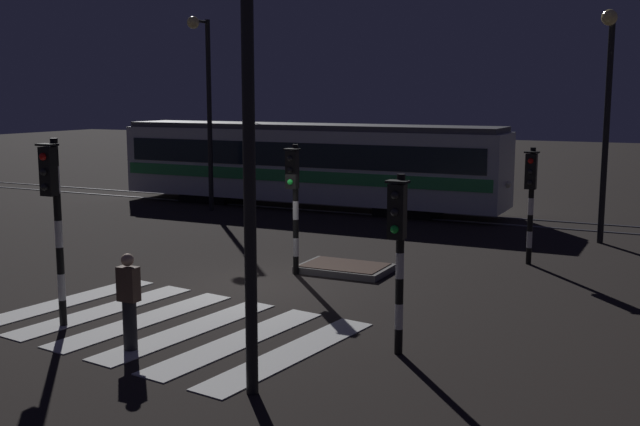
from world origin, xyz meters
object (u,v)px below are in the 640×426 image
at_px(street_lamp_trackside_left, 205,90).
at_px(pedestrian_waiting_at_kerb, 129,301).
at_px(traffic_light_median_centre, 294,190).
at_px(street_lamp_trackside_right, 607,98).
at_px(tram, 306,163).
at_px(street_lamp_near_kerb, 239,63).
at_px(traffic_light_corner_near_right, 398,238).
at_px(traffic_light_kerb_mid_left, 54,204).
at_px(traffic_light_corner_far_right, 531,188).

bearing_deg(street_lamp_trackside_left, pedestrian_waiting_at_kerb, -60.42).
relative_size(traffic_light_median_centre, pedestrian_waiting_at_kerb, 1.87).
bearing_deg(street_lamp_trackside_right, tram, 165.47).
bearing_deg(street_lamp_near_kerb, street_lamp_trackside_right, 77.10).
distance_m(traffic_light_median_centre, street_lamp_near_kerb, 8.15).
relative_size(traffic_light_corner_near_right, pedestrian_waiting_at_kerb, 1.80).
height_order(traffic_light_kerb_mid_left, tram, tram).
height_order(traffic_light_median_centre, traffic_light_kerb_mid_left, traffic_light_kerb_mid_left).
bearing_deg(traffic_light_corner_near_right, traffic_light_kerb_mid_left, -168.14).
xyz_separation_m(traffic_light_corner_near_right, traffic_light_corner_far_right, (0.63, 8.06, -0.03)).
height_order(traffic_light_corner_near_right, traffic_light_corner_far_right, traffic_light_corner_near_right).
bearing_deg(traffic_light_kerb_mid_left, traffic_light_median_centre, 70.54).
height_order(street_lamp_trackside_right, tram, street_lamp_trackside_right).
distance_m(street_lamp_trackside_left, tram, 4.76).
distance_m(traffic_light_corner_near_right, street_lamp_near_kerb, 4.12).
relative_size(traffic_light_corner_near_right, street_lamp_trackside_right, 0.46).
xyz_separation_m(traffic_light_median_centre, traffic_light_kerb_mid_left, (-2.01, -5.70, 0.26)).
bearing_deg(street_lamp_trackside_right, pedestrian_waiting_at_kerb, -114.62).
relative_size(traffic_light_median_centre, street_lamp_trackside_right, 0.48).
bearing_deg(traffic_light_corner_near_right, traffic_light_corner_far_right, 85.55).
height_order(traffic_light_kerb_mid_left, street_lamp_trackside_right, street_lamp_trackside_right).
xyz_separation_m(street_lamp_trackside_right, street_lamp_trackside_left, (-14.06, 0.31, 0.25)).
xyz_separation_m(traffic_light_kerb_mid_left, street_lamp_trackside_right, (8.28, 13.08, 1.92)).
height_order(traffic_light_corner_near_right, street_lamp_near_kerb, street_lamp_near_kerb).
height_order(traffic_light_corner_far_right, street_lamp_near_kerb, street_lamp_near_kerb).
bearing_deg(tram, traffic_light_corner_near_right, -57.85).
height_order(traffic_light_corner_near_right, pedestrian_waiting_at_kerb, traffic_light_corner_near_right).
height_order(traffic_light_corner_far_right, street_lamp_trackside_left, street_lamp_trackside_left).
distance_m(traffic_light_corner_near_right, pedestrian_waiting_at_kerb, 4.72).
bearing_deg(traffic_light_kerb_mid_left, traffic_light_corner_near_right, 11.86).
relative_size(street_lamp_trackside_right, pedestrian_waiting_at_kerb, 3.91).
relative_size(traffic_light_kerb_mid_left, traffic_light_corner_near_right, 1.16).
height_order(traffic_light_kerb_mid_left, street_lamp_trackside_left, street_lamp_trackside_left).
bearing_deg(street_lamp_near_kerb, tram, 114.36).
height_order(traffic_light_median_centre, pedestrian_waiting_at_kerb, traffic_light_median_centre).
distance_m(traffic_light_kerb_mid_left, traffic_light_corner_far_right, 11.67).
bearing_deg(pedestrian_waiting_at_kerb, street_lamp_trackside_left, 119.58).
relative_size(street_lamp_trackside_left, pedestrian_waiting_at_kerb, 4.17).
xyz_separation_m(traffic_light_corner_far_right, pedestrian_waiting_at_kerb, (-4.85, -9.84, -1.13)).
bearing_deg(traffic_light_median_centre, tram, 115.60).
relative_size(traffic_light_kerb_mid_left, street_lamp_trackside_right, 0.54).
bearing_deg(tram, street_lamp_trackside_right, -14.53).
bearing_deg(traffic_light_corner_far_right, street_lamp_trackside_right, 69.90).
relative_size(traffic_light_kerb_mid_left, traffic_light_corner_far_right, 1.18).
distance_m(traffic_light_corner_far_right, street_lamp_trackside_right, 4.55).
bearing_deg(tram, traffic_light_median_centre, -64.40).
bearing_deg(street_lamp_trackside_right, traffic_light_corner_near_right, -99.56).
bearing_deg(street_lamp_trackside_left, traffic_light_corner_near_right, -44.97).
distance_m(traffic_light_median_centre, traffic_light_kerb_mid_left, 6.05).
distance_m(tram, pedestrian_waiting_at_kerb, 17.19).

